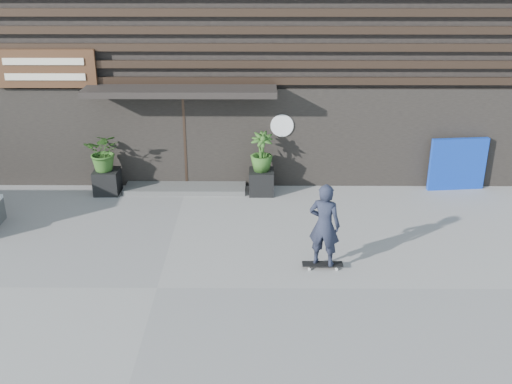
{
  "coord_description": "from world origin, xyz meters",
  "views": [
    {
      "loc": [
        1.85,
        -9.41,
        5.88
      ],
      "look_at": [
        1.78,
        1.87,
        1.1
      ],
      "focal_mm": 42.54,
      "sensor_mm": 36.0,
      "label": 1
    }
  ],
  "objects_px": {
    "blue_tarp": "(458,164)",
    "skateboarder": "(324,225)",
    "planter_pot_right": "(261,182)",
    "planter_pot_left": "(107,182)"
  },
  "relations": [
    {
      "from": "blue_tarp",
      "to": "skateboarder",
      "type": "xyz_separation_m",
      "value": [
        -3.7,
        -3.96,
        0.24
      ]
    },
    {
      "from": "planter_pot_right",
      "to": "planter_pot_left",
      "type": "bearing_deg",
      "value": 180.0
    },
    {
      "from": "skateboarder",
      "to": "blue_tarp",
      "type": "bearing_deg",
      "value": 46.91
    },
    {
      "from": "planter_pot_left",
      "to": "blue_tarp",
      "type": "xyz_separation_m",
      "value": [
        8.66,
        0.3,
        0.36
      ]
    },
    {
      "from": "planter_pot_left",
      "to": "skateboarder",
      "type": "distance_m",
      "value": 6.2
    },
    {
      "from": "planter_pot_right",
      "to": "skateboarder",
      "type": "distance_m",
      "value": 3.88
    },
    {
      "from": "planter_pot_right",
      "to": "skateboarder",
      "type": "height_order",
      "value": "skateboarder"
    },
    {
      "from": "planter_pot_left",
      "to": "blue_tarp",
      "type": "height_order",
      "value": "blue_tarp"
    },
    {
      "from": "blue_tarp",
      "to": "planter_pot_right",
      "type": "bearing_deg",
      "value": 177.74
    },
    {
      "from": "planter_pot_left",
      "to": "skateboarder",
      "type": "bearing_deg",
      "value": -36.37
    }
  ]
}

